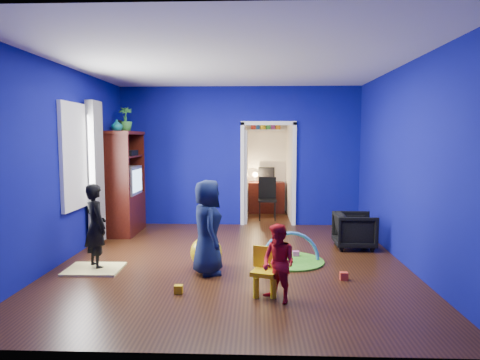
{
  "coord_description": "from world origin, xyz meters",
  "views": [
    {
      "loc": [
        0.35,
        -6.21,
        1.83
      ],
      "look_at": [
        0.1,
        0.4,
        1.18
      ],
      "focal_mm": 32.0,
      "sensor_mm": 36.0,
      "label": 1
    }
  ],
  "objects_px": {
    "child_navy": "(207,227)",
    "study_desk": "(266,197)",
    "folding_chair": "(267,199)",
    "crt_tv": "(125,180)",
    "tv_armoire": "(123,183)",
    "hopper_ball": "(206,252)",
    "play_mat": "(290,261)",
    "vase": "(117,125)",
    "kid_chair": "(265,274)",
    "toddler_red": "(279,263)",
    "armchair": "(355,230)",
    "child_black": "(96,226)"
  },
  "relations": [
    {
      "from": "child_navy",
      "to": "study_desk",
      "type": "distance_m",
      "value": 4.93
    },
    {
      "from": "folding_chair",
      "to": "crt_tv",
      "type": "bearing_deg",
      "value": -152.61
    },
    {
      "from": "tv_armoire",
      "to": "hopper_ball",
      "type": "height_order",
      "value": "tv_armoire"
    },
    {
      "from": "play_mat",
      "to": "vase",
      "type": "bearing_deg",
      "value": 152.94
    },
    {
      "from": "hopper_ball",
      "to": "kid_chair",
      "type": "bearing_deg",
      "value": -51.6
    },
    {
      "from": "play_mat",
      "to": "study_desk",
      "type": "distance_m",
      "value": 4.28
    },
    {
      "from": "crt_tv",
      "to": "play_mat",
      "type": "relative_size",
      "value": 0.7
    },
    {
      "from": "play_mat",
      "to": "folding_chair",
      "type": "relative_size",
      "value": 1.08
    },
    {
      "from": "play_mat",
      "to": "hopper_ball",
      "type": "bearing_deg",
      "value": -164.69
    },
    {
      "from": "toddler_red",
      "to": "vase",
      "type": "xyz_separation_m",
      "value": [
        -2.81,
        3.11,
        1.63
      ]
    },
    {
      "from": "vase",
      "to": "play_mat",
      "type": "distance_m",
      "value": 4.01
    },
    {
      "from": "tv_armoire",
      "to": "study_desk",
      "type": "distance_m",
      "value": 3.74
    },
    {
      "from": "armchair",
      "to": "kid_chair",
      "type": "distance_m",
      "value": 2.69
    },
    {
      "from": "armchair",
      "to": "folding_chair",
      "type": "xyz_separation_m",
      "value": [
        -1.39,
        2.44,
        0.16
      ]
    },
    {
      "from": "armchair",
      "to": "kid_chair",
      "type": "bearing_deg",
      "value": 145.73
    },
    {
      "from": "tv_armoire",
      "to": "play_mat",
      "type": "relative_size",
      "value": 1.97
    },
    {
      "from": "child_navy",
      "to": "tv_armoire",
      "type": "relative_size",
      "value": 0.65
    },
    {
      "from": "child_black",
      "to": "child_navy",
      "type": "height_order",
      "value": "child_navy"
    },
    {
      "from": "armchair",
      "to": "folding_chair",
      "type": "relative_size",
      "value": 0.71
    },
    {
      "from": "child_navy",
      "to": "hopper_ball",
      "type": "relative_size",
      "value": 2.85
    },
    {
      "from": "child_black",
      "to": "tv_armoire",
      "type": "xyz_separation_m",
      "value": [
        -0.31,
        2.27,
        0.38
      ]
    },
    {
      "from": "toddler_red",
      "to": "tv_armoire",
      "type": "relative_size",
      "value": 0.45
    },
    {
      "from": "child_navy",
      "to": "play_mat",
      "type": "distance_m",
      "value": 1.44
    },
    {
      "from": "child_black",
      "to": "study_desk",
      "type": "distance_m",
      "value": 5.29
    },
    {
      "from": "armchair",
      "to": "vase",
      "type": "height_order",
      "value": "vase"
    },
    {
      "from": "armchair",
      "to": "child_navy",
      "type": "xyz_separation_m",
      "value": [
        -2.3,
        -1.44,
        0.34
      ]
    },
    {
      "from": "armchair",
      "to": "study_desk",
      "type": "bearing_deg",
      "value": 22.89
    },
    {
      "from": "child_navy",
      "to": "toddler_red",
      "type": "xyz_separation_m",
      "value": [
        0.91,
        -0.97,
        -0.2
      ]
    },
    {
      "from": "toddler_red",
      "to": "play_mat",
      "type": "height_order",
      "value": "toddler_red"
    },
    {
      "from": "armchair",
      "to": "child_black",
      "type": "relative_size",
      "value": 0.55
    },
    {
      "from": "toddler_red",
      "to": "folding_chair",
      "type": "height_order",
      "value": "folding_chair"
    },
    {
      "from": "child_navy",
      "to": "study_desk",
      "type": "bearing_deg",
      "value": -25.87
    },
    {
      "from": "kid_chair",
      "to": "play_mat",
      "type": "xyz_separation_m",
      "value": [
        0.41,
        1.35,
        -0.24
      ]
    },
    {
      "from": "kid_chair",
      "to": "tv_armoire",
      "type": "bearing_deg",
      "value": 147.8
    },
    {
      "from": "hopper_ball",
      "to": "folding_chair",
      "type": "xyz_separation_m",
      "value": [
        0.95,
        3.63,
        0.24
      ]
    },
    {
      "from": "child_black",
      "to": "hopper_ball",
      "type": "distance_m",
      "value": 1.59
    },
    {
      "from": "play_mat",
      "to": "child_black",
      "type": "bearing_deg",
      "value": -171.75
    },
    {
      "from": "vase",
      "to": "tv_armoire",
      "type": "xyz_separation_m",
      "value": [
        0.0,
        0.3,
        -1.09
      ]
    },
    {
      "from": "folding_chair",
      "to": "toddler_red",
      "type": "bearing_deg",
      "value": -89.97
    },
    {
      "from": "armchair",
      "to": "tv_armoire",
      "type": "distance_m",
      "value": 4.37
    },
    {
      "from": "study_desk",
      "to": "tv_armoire",
      "type": "bearing_deg",
      "value": -139.54
    },
    {
      "from": "child_black",
      "to": "hopper_ball",
      "type": "relative_size",
      "value": 2.68
    },
    {
      "from": "study_desk",
      "to": "kid_chair",
      "type": "bearing_deg",
      "value": -91.51
    },
    {
      "from": "child_black",
      "to": "crt_tv",
      "type": "relative_size",
      "value": 1.72
    },
    {
      "from": "tv_armoire",
      "to": "kid_chair",
      "type": "bearing_deg",
      "value": -50.41
    },
    {
      "from": "vase",
      "to": "folding_chair",
      "type": "height_order",
      "value": "vase"
    },
    {
      "from": "armchair",
      "to": "hopper_ball",
      "type": "distance_m",
      "value": 2.63
    },
    {
      "from": "child_black",
      "to": "kid_chair",
      "type": "relative_size",
      "value": 2.4
    },
    {
      "from": "child_navy",
      "to": "kid_chair",
      "type": "xyz_separation_m",
      "value": [
        0.76,
        -0.77,
        -0.39
      ]
    },
    {
      "from": "kid_chair",
      "to": "folding_chair",
      "type": "distance_m",
      "value": 4.65
    }
  ]
}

